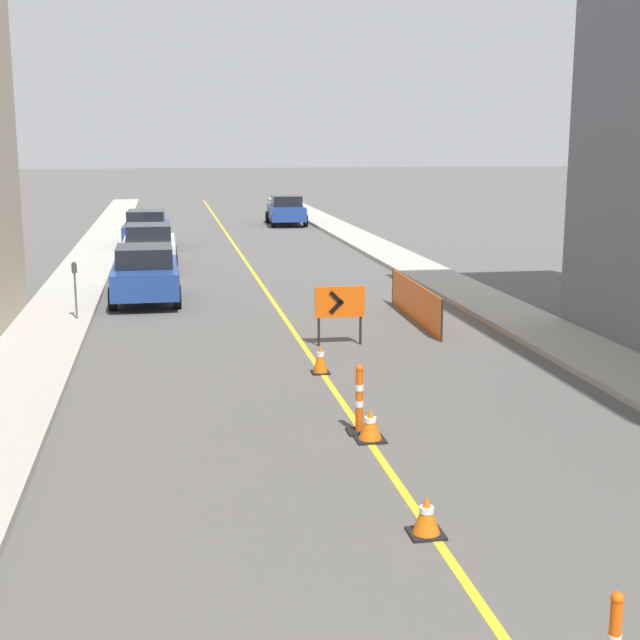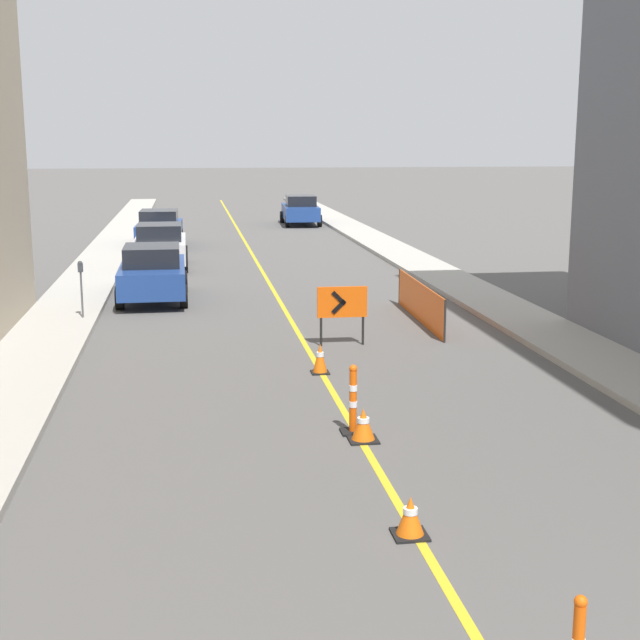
# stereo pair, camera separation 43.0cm
# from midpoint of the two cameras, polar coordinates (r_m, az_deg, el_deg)

# --- Properties ---
(lane_stripe) EXTENTS (0.12, 69.27, 0.01)m
(lane_stripe) POSITION_cam_midpoint_polar(r_m,az_deg,el_deg) (34.52, -5.25, 3.92)
(lane_stripe) COLOR gold
(lane_stripe) RESTS_ON ground_plane
(sidewalk_left) EXTENTS (1.86, 69.27, 0.14)m
(sidewalk_left) POSITION_cam_midpoint_polar(r_m,az_deg,el_deg) (34.54, -14.85, 3.70)
(sidewalk_left) COLOR #ADA89E
(sidewalk_left) RESTS_ON ground_plane
(sidewalk_right) EXTENTS (1.86, 69.27, 0.14)m
(sidewalk_right) POSITION_cam_midpoint_polar(r_m,az_deg,el_deg) (35.44, 4.10, 4.24)
(sidewalk_right) COLOR #ADA89E
(sidewalk_right) RESTS_ON ground_plane
(traffic_cone_third) EXTENTS (0.41, 0.41, 0.48)m
(traffic_cone_third) POSITION_cam_midpoint_polar(r_m,az_deg,el_deg) (10.58, 5.65, -12.37)
(traffic_cone_third) COLOR black
(traffic_cone_third) RESTS_ON ground_plane
(traffic_cone_fourth) EXTENTS (0.45, 0.45, 0.51)m
(traffic_cone_fourth) POSITION_cam_midpoint_polar(r_m,az_deg,el_deg) (13.64, 2.33, -6.71)
(traffic_cone_fourth) COLOR black
(traffic_cone_fourth) RESTS_ON ground_plane
(traffic_cone_fifth) EXTENTS (0.35, 0.35, 0.60)m
(traffic_cone_fifth) POSITION_cam_midpoint_polar(r_m,az_deg,el_deg) (17.45, -0.67, -2.49)
(traffic_cone_fifth) COLOR black
(traffic_cone_fifth) RESTS_ON ground_plane
(delineator_post_rear) EXTENTS (0.37, 0.37, 1.10)m
(delineator_post_rear) POSITION_cam_midpoint_polar(r_m,az_deg,el_deg) (13.91, 1.64, -5.38)
(delineator_post_rear) COLOR black
(delineator_post_rear) RESTS_ON ground_plane
(arrow_barricade_primary) EXTENTS (1.12, 0.10, 1.33)m
(arrow_barricade_primary) POSITION_cam_midpoint_polar(r_m,az_deg,el_deg) (19.71, 0.65, 1.02)
(arrow_barricade_primary) COLOR #EF560C
(arrow_barricade_primary) RESTS_ON ground_plane
(safety_mesh_fence) EXTENTS (0.18, 4.97, 0.98)m
(safety_mesh_fence) POSITION_cam_midpoint_polar(r_m,az_deg,el_deg) (22.60, 5.55, 1.18)
(safety_mesh_fence) COLOR #EF560C
(safety_mesh_fence) RESTS_ON ground_plane
(parked_car_curb_near) EXTENTS (1.93, 4.31, 1.59)m
(parked_car_curb_near) POSITION_cam_midpoint_polar(r_m,az_deg,el_deg) (25.71, -11.60, 2.94)
(parked_car_curb_near) COLOR navy
(parked_car_curb_near) RESTS_ON ground_plane
(parked_car_curb_mid) EXTENTS (1.93, 4.31, 1.59)m
(parked_car_curb_mid) POSITION_cam_midpoint_polar(r_m,az_deg,el_deg) (32.32, -11.24, 4.65)
(parked_car_curb_mid) COLOR silver
(parked_car_curb_mid) RESTS_ON ground_plane
(parked_car_curb_far) EXTENTS (1.95, 4.36, 1.59)m
(parked_car_curb_far) POSITION_cam_midpoint_polar(r_m,az_deg,el_deg) (38.79, -11.35, 5.75)
(parked_car_curb_far) COLOR navy
(parked_car_curb_far) RESTS_ON ground_plane
(parked_car_opposite_side) EXTENTS (2.00, 4.38, 1.59)m
(parked_car_opposite_side) POSITION_cam_midpoint_polar(r_m,az_deg,el_deg) (48.35, -2.43, 7.04)
(parked_car_opposite_side) COLOR navy
(parked_car_opposite_side) RESTS_ON ground_plane
(parking_meter_near_curb) EXTENTS (0.12, 0.11, 1.42)m
(parking_meter_near_curb) POSITION_cam_midpoint_polar(r_m,az_deg,el_deg) (22.82, -15.95, 2.55)
(parking_meter_near_curb) COLOR #4C4C51
(parking_meter_near_curb) RESTS_ON sidewalk_left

